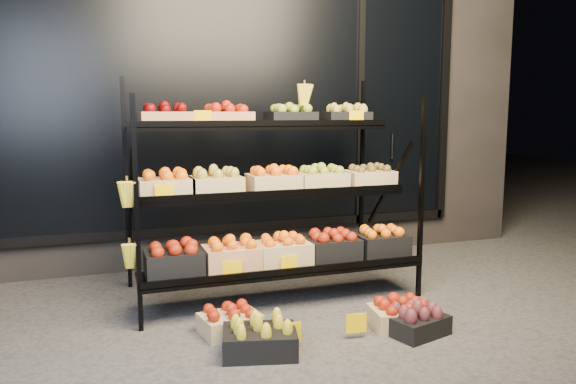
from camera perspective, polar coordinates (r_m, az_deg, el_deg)
name	(u,v)px	position (r m, az deg, el deg)	size (l,w,h in m)	color
ground	(301,321)	(3.86, 1.30, -12.93)	(24.00, 24.00, 0.00)	#514F4C
building	(214,78)	(6.10, -7.49, 11.43)	(6.00, 2.08, 3.50)	#2D2826
display_rack	(272,193)	(4.21, -1.66, -0.07)	(2.18, 1.02, 1.72)	black
tag_floor_a	(290,339)	(3.42, 0.22, -14.69)	(0.13, 0.01, 0.12)	#FFC300
tag_floor_b	(356,329)	(3.58, 6.94, -13.70)	(0.13, 0.01, 0.12)	#FFC300
floor_crate_left	(230,320)	(3.65, -5.91, -12.77)	(0.40, 0.32, 0.19)	tan
floor_crate_midleft	(260,338)	(3.34, -2.90, -14.55)	(0.48, 0.40, 0.21)	black
floor_crate_midright	(400,313)	(3.79, 11.36, -12.00)	(0.41, 0.33, 0.19)	tan
floor_crate_right	(418,321)	(3.70, 13.02, -12.65)	(0.41, 0.35, 0.19)	black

